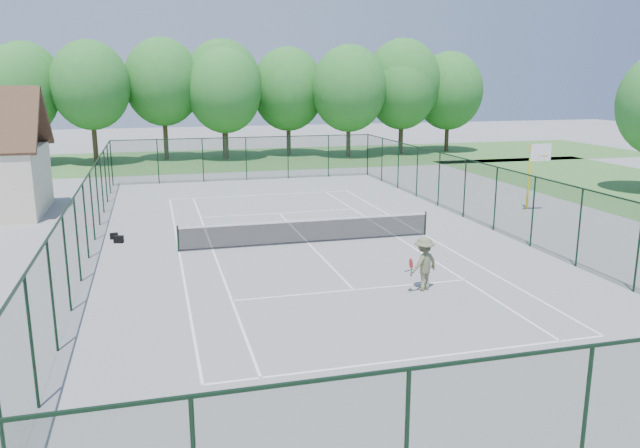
{
  "coord_description": "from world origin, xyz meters",
  "views": [
    {
      "loc": [
        -6.28,
        -25.42,
        6.95
      ],
      "look_at": [
        0.0,
        -2.0,
        1.3
      ],
      "focal_mm": 35.0,
      "sensor_mm": 36.0,
      "label": 1
    }
  ],
  "objects_px": {
    "tennis_player": "(424,264)",
    "tennis_net": "(308,230)",
    "basketball_goal": "(535,163)",
    "sports_bag_a": "(119,239)"
  },
  "relations": [
    {
      "from": "tennis_net",
      "to": "basketball_goal",
      "type": "distance_m",
      "value": 13.95
    },
    {
      "from": "sports_bag_a",
      "to": "tennis_player",
      "type": "relative_size",
      "value": 0.2
    },
    {
      "from": "tennis_net",
      "to": "tennis_player",
      "type": "xyz_separation_m",
      "value": [
        2.27,
        -6.98,
        0.34
      ]
    },
    {
      "from": "basketball_goal",
      "to": "tennis_player",
      "type": "height_order",
      "value": "basketball_goal"
    },
    {
      "from": "basketball_goal",
      "to": "sports_bag_a",
      "type": "distance_m",
      "value": 21.49
    },
    {
      "from": "basketball_goal",
      "to": "tennis_player",
      "type": "relative_size",
      "value": 1.87
    },
    {
      "from": "tennis_net",
      "to": "tennis_player",
      "type": "distance_m",
      "value": 7.35
    },
    {
      "from": "tennis_net",
      "to": "basketball_goal",
      "type": "relative_size",
      "value": 3.04
    },
    {
      "from": "sports_bag_a",
      "to": "tennis_net",
      "type": "bearing_deg",
      "value": -0.66
    },
    {
      "from": "tennis_player",
      "to": "tennis_net",
      "type": "bearing_deg",
      "value": 107.98
    }
  ]
}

